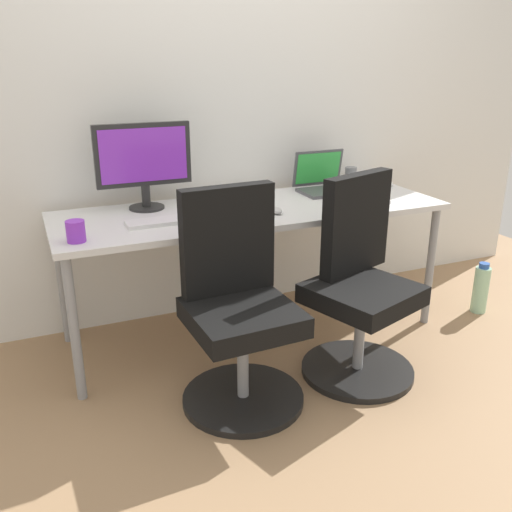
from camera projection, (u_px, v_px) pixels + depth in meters
The scene contains 15 objects.
ground_plane at pixel (252, 331), 3.12m from camera, with size 5.28×5.28×0.00m, color #9E7A56.
back_wall at pixel (222, 85), 3.04m from camera, with size 4.40×0.04×2.60m, color white.
desk at pixel (252, 218), 2.89m from camera, with size 2.01×0.68×0.71m.
office_chair_left at pixel (238, 309), 2.40m from camera, with size 0.54×0.54×0.94m.
office_chair_right at pixel (359, 287), 2.63m from camera, with size 0.56×0.56×0.94m.
water_bottle_on_floor at pixel (481, 289), 3.30m from camera, with size 0.09×0.09×0.31m.
desktop_monitor at pixel (144, 160), 2.77m from camera, with size 0.48×0.18×0.43m.
open_laptop at pixel (324, 182), 3.21m from camera, with size 0.31×0.26×0.23m.
keyboard_by_monitor at pixel (163, 221), 2.61m from camera, with size 0.34×0.12×0.02m, color silver.
keyboard_by_laptop at pixel (358, 203), 2.94m from camera, with size 0.34×0.12×0.02m, color silver.
mouse_by_monitor at pixel (276, 210), 2.77m from camera, with size 0.06×0.10×0.03m, color #B7B7B7.
mouse_by_laptop at pixel (387, 183), 3.35m from camera, with size 0.06×0.10×0.03m, color silver.
coffee_mug at pixel (76, 231), 2.34m from camera, with size 0.08×0.08×0.09m, color purple.
pen_cup at pixel (351, 176), 3.37m from camera, with size 0.07×0.07×0.10m, color slate.
paper_pile at pixel (223, 207), 2.87m from camera, with size 0.21×0.30×0.01m, color white.
Camera 1 is at (-1.08, -2.57, 1.46)m, focal length 39.09 mm.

